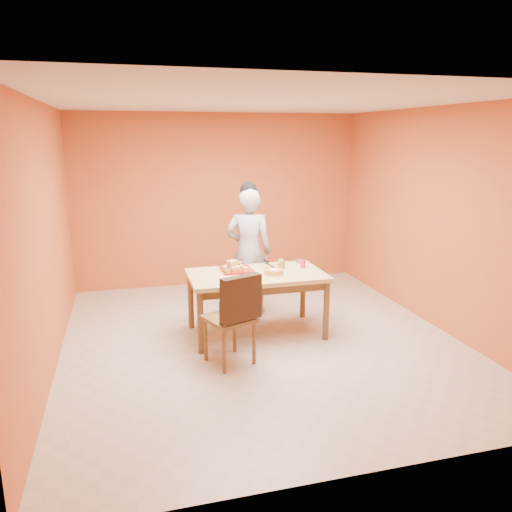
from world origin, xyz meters
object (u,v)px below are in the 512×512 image
object	(u,v)px
dining_table	(256,281)
egg_ornament	(281,264)
checker_tin	(300,261)
magenta_glass	(303,264)
person	(249,252)
red_dinner_plate	(238,266)
pastry_platter	(237,270)
dining_chair	(230,317)
sponge_cake	(274,272)

from	to	relation	value
dining_table	egg_ornament	xyz separation A→B (m)	(0.35, 0.12, 0.16)
checker_tin	magenta_glass	bearing A→B (deg)	-103.36
person	red_dinner_plate	bearing A→B (deg)	77.47
pastry_platter	egg_ornament	xyz separation A→B (m)	(0.55, -0.06, 0.05)
pastry_platter	red_dinner_plate	size ratio (longest dim) A/B	1.58
dining_table	pastry_platter	xyz separation A→B (m)	(-0.20, 0.18, 0.11)
person	egg_ornament	distance (m)	0.70
red_dinner_plate	dining_chair	bearing A→B (deg)	-107.41
dining_table	person	distance (m)	0.80
magenta_glass	person	bearing A→B (deg)	127.83
magenta_glass	checker_tin	bearing A→B (deg)	76.64
dining_chair	pastry_platter	world-z (taller)	dining_chair
egg_ornament	checker_tin	xyz separation A→B (m)	(0.33, 0.23, -0.05)
dining_chair	magenta_glass	xyz separation A→B (m)	(1.10, 0.82, 0.29)
pastry_platter	sponge_cake	bearing A→B (deg)	-39.32
pastry_platter	checker_tin	bearing A→B (deg)	11.12
red_dinner_plate	egg_ornament	xyz separation A→B (m)	(0.49, -0.23, 0.06)
pastry_platter	magenta_glass	distance (m)	0.83
dining_chair	sponge_cake	distance (m)	0.92
person	egg_ornament	size ratio (longest dim) A/B	13.22
pastry_platter	magenta_glass	world-z (taller)	magenta_glass
pastry_platter	checker_tin	xyz separation A→B (m)	(0.88, 0.17, 0.01)
pastry_platter	dining_chair	bearing A→B (deg)	-107.40
person	egg_ornament	bearing A→B (deg)	128.52
red_dinner_plate	sponge_cake	size ratio (longest dim) A/B	1.01
pastry_platter	red_dinner_plate	bearing A→B (deg)	72.52
person	sponge_cake	distance (m)	0.90
dining_chair	magenta_glass	size ratio (longest dim) A/B	10.76
person	checker_tin	xyz separation A→B (m)	(0.58, -0.42, -0.07)
dining_chair	red_dinner_plate	xyz separation A→B (m)	(0.33, 1.07, 0.25)
dining_table	sponge_cake	size ratio (longest dim) A/B	6.99
pastry_platter	dining_table	bearing A→B (deg)	-41.33
pastry_platter	egg_ornament	distance (m)	0.55
pastry_platter	red_dinner_plate	distance (m)	0.18
person	checker_tin	distance (m)	0.72
dining_table	magenta_glass	world-z (taller)	magenta_glass
magenta_glass	checker_tin	xyz separation A→B (m)	(0.06, 0.25, -0.03)
dining_table	sponge_cake	xyz separation A→B (m)	(0.17, -0.13, 0.13)
dining_chair	person	bearing A→B (deg)	47.97
person	checker_tin	size ratio (longest dim) A/B	15.88
dining_chair	pastry_platter	bearing A→B (deg)	51.96
dining_table	red_dinner_plate	size ratio (longest dim) A/B	6.91
sponge_cake	checker_tin	world-z (taller)	sponge_cake
red_dinner_plate	sponge_cake	world-z (taller)	sponge_cake
pastry_platter	magenta_glass	bearing A→B (deg)	-5.33
magenta_glass	checker_tin	distance (m)	0.26
egg_ornament	magenta_glass	world-z (taller)	egg_ornament
person	dining_table	bearing A→B (deg)	100.55
person	red_dinner_plate	distance (m)	0.49
person	sponge_cake	xyz separation A→B (m)	(0.07, -0.90, -0.05)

